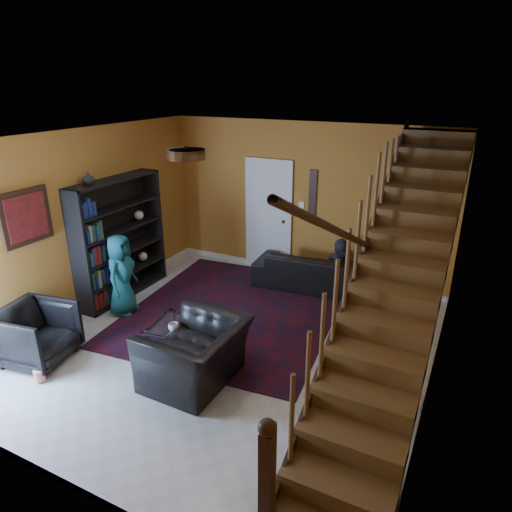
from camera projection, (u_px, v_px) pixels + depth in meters
The scene contains 21 objects.
floor at pixel (230, 344), 6.37m from camera, with size 5.50×5.50×0.00m, color beige.
room at pixel (202, 287), 8.02m from camera, with size 5.50×5.50×5.50m.
staircase at pixel (396, 282), 4.97m from camera, with size 0.95×5.02×3.18m.
bookshelf at pixel (120, 241), 7.53m from camera, with size 0.35×1.80×2.00m.
door at pixel (269, 218), 8.56m from camera, with size 0.82×0.05×2.05m, color silver.
framed_picture at pixel (26, 217), 6.06m from camera, with size 0.04×0.74×0.74m, color maroon.
wall_hanging at pixel (313, 195), 8.02m from camera, with size 0.14×0.03×0.90m, color black.
ceiling_fixture at pixel (186, 154), 4.71m from camera, with size 0.40×0.40×0.10m, color #3F2814.
rug at pixel (234, 310), 7.28m from camera, with size 3.10×3.54×0.02m, color #3F0B14.
sofa at pixel (317, 271), 7.99m from camera, with size 2.16×0.84×0.63m, color black.
armchair_left at pixel (37, 334), 5.89m from camera, with size 0.82×0.85×0.77m, color black.
armchair_right at pixel (195, 354), 5.48m from camera, with size 1.18×1.03×0.76m, color black.
person_adult_a at pixel (339, 277), 7.88m from camera, with size 0.52×0.34×1.42m, color black.
person_adult_b at pixel (340, 282), 7.91m from camera, with size 0.61×0.48×1.26m, color black.
person_child at pixel (121, 275), 7.01m from camera, with size 0.63×0.41×1.30m, color #195260.
coffee_table at pixel (194, 340), 6.03m from camera, with size 1.20×0.81×0.42m.
cup_a at pixel (173, 327), 5.88m from camera, with size 0.13×0.13×0.10m, color #999999.
cup_b at pixel (203, 321), 6.04m from camera, with size 0.11×0.11×0.10m, color #999999.
bowl at pixel (206, 325), 5.99m from camera, with size 0.20×0.20×0.05m, color #999999.
vase at pixel (88, 178), 6.70m from camera, with size 0.18×0.18×0.19m, color #999999.
popcorn_bucket at pixel (39, 375), 5.56m from camera, with size 0.13×0.13×0.15m, color red.
Camera 1 is at (2.78, -4.74, 3.48)m, focal length 32.00 mm.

